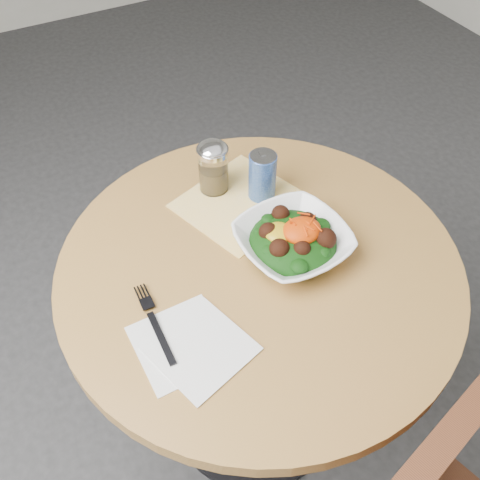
{
  "coord_description": "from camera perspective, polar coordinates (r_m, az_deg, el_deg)",
  "views": [
    {
      "loc": [
        -0.4,
        -0.65,
        1.66
      ],
      "look_at": [
        -0.03,
        0.03,
        0.81
      ],
      "focal_mm": 40.0,
      "sensor_mm": 36.0,
      "label": 1
    }
  ],
  "objects": [
    {
      "name": "paper_napkins",
      "position": [
        1.06,
        -5.25,
        -11.14
      ],
      "size": [
        0.22,
        0.22,
        0.0
      ],
      "color": "silver",
      "rests_on": "table"
    },
    {
      "name": "cloth_napkin",
      "position": [
        1.31,
        0.02,
        4.06
      ],
      "size": [
        0.33,
        0.32,
        0.0
      ],
      "primitive_type": "cube",
      "rotation": [
        0.0,
        0.0,
        0.33
      ],
      "color": "#F4A70C",
      "rests_on": "table"
    },
    {
      "name": "beverage_can",
      "position": [
        1.29,
        2.4,
        6.83
      ],
      "size": [
        0.07,
        0.07,
        0.13
      ],
      "color": "navy",
      "rests_on": "table"
    },
    {
      "name": "ground",
      "position": [
        1.83,
        1.44,
        -17.52
      ],
      "size": [
        6.0,
        6.0,
        0.0
      ],
      "primitive_type": "plane",
      "color": "#29292C",
      "rests_on": "ground"
    },
    {
      "name": "salad_bowl",
      "position": [
        1.19,
        5.66,
        -0.06
      ],
      "size": [
        0.26,
        0.26,
        0.09
      ],
      "color": "white",
      "rests_on": "table"
    },
    {
      "name": "fork",
      "position": [
        1.1,
        -9.18,
        -8.46
      ],
      "size": [
        0.03,
        0.21,
        0.0
      ],
      "color": "black",
      "rests_on": "table"
    },
    {
      "name": "spice_shaker",
      "position": [
        1.31,
        -2.87,
        7.73
      ],
      "size": [
        0.08,
        0.08,
        0.14
      ],
      "color": "silver",
      "rests_on": "table"
    },
    {
      "name": "table",
      "position": [
        1.34,
        1.88,
        -7.67
      ],
      "size": [
        0.9,
        0.9,
        0.75
      ],
      "color": "black",
      "rests_on": "ground"
    }
  ]
}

